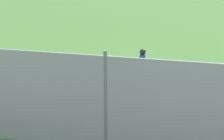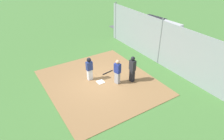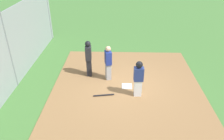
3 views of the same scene
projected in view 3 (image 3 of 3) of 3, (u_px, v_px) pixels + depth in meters
name	position (u px, v px, depth m)	size (l,w,h in m)	color
ground_plane	(127.00, 87.00, 9.66)	(140.00, 140.00, 0.00)	#477A38
dirt_infield	(127.00, 87.00, 9.66)	(7.20, 6.40, 0.03)	olive
home_plate	(127.00, 86.00, 9.64)	(0.44, 0.44, 0.02)	white
catcher	(108.00, 62.00, 9.82)	(0.43, 0.35, 1.61)	#9E9EA3
umpire	(89.00, 58.00, 10.08)	(0.40, 0.29, 1.72)	black
runner	(138.00, 77.00, 8.66)	(0.27, 0.39, 1.55)	silver
baseball_bat	(104.00, 95.00, 9.03)	(0.06, 0.06, 0.85)	black
backstop_fence	(9.00, 52.00, 9.02)	(12.00, 0.10, 3.35)	#93999E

